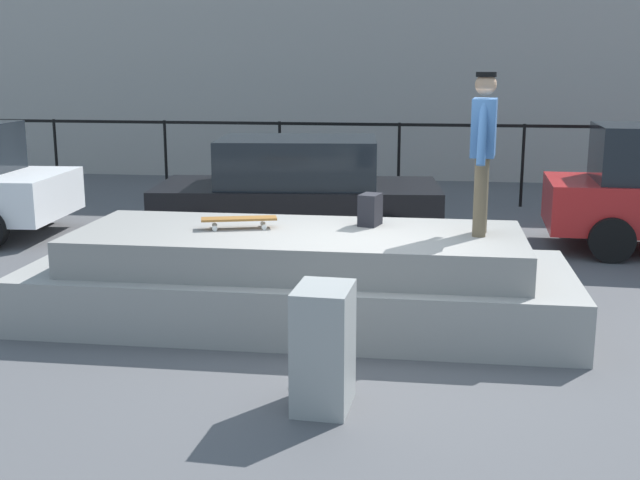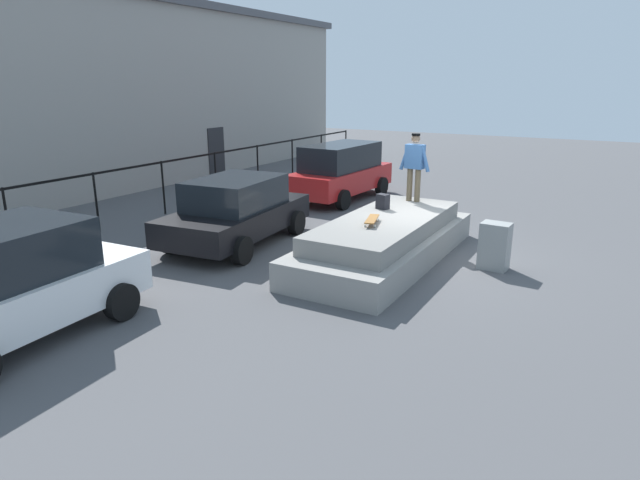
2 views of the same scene
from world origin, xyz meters
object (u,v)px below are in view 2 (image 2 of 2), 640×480
utility_box (495,246)px  backpack (383,202)px  skateboarder (415,163)px  skateboard (372,219)px  car_white_sedan_near (7,283)px  car_red_hatchback_far (341,171)px  car_black_sedan_mid (236,210)px

utility_box → backpack: bearing=89.9°
skateboarder → skateboard: bearing=-178.8°
skateboarder → car_white_sedan_near: (-8.43, 3.43, -1.05)m
skateboarder → utility_box: (-1.34, -2.37, -1.45)m
backpack → car_red_hatchback_far: size_ratio=0.08×
car_red_hatchback_far → utility_box: size_ratio=4.39×
skateboard → car_red_hatchback_far: car_red_hatchback_far is taller
skateboard → utility_box: size_ratio=0.83×
backpack → utility_box: (-0.16, -2.68, -0.65)m
skateboard → car_white_sedan_near: size_ratio=0.20×
skateboarder → car_black_sedan_mid: size_ratio=0.38×
utility_box → skateboarder: bearing=63.8°
skateboard → backpack: backpack is taller
backpack → car_white_sedan_near: bearing=-97.7°
car_red_hatchback_far → skateboarder: bearing=-131.7°
utility_box → car_white_sedan_near: bearing=144.0°
skateboarder → car_white_sedan_near: bearing=157.9°
skateboarder → backpack: bearing=165.2°
backpack → utility_box: 2.77m
car_black_sedan_mid → car_white_sedan_near: bearing=-178.2°
backpack → car_white_sedan_near: car_white_sedan_near is taller
skateboard → car_black_sedan_mid: size_ratio=0.19×
backpack → utility_box: size_ratio=0.35×
utility_box → skateboard: bearing=121.6°
car_white_sedan_near → car_red_hatchback_far: (11.85, 0.41, 0.07)m
skateboarder → car_black_sedan_mid: skateboarder is taller
backpack → car_white_sedan_near: size_ratio=0.09×
skateboarder → car_white_sedan_near: skateboarder is taller
car_red_hatchback_far → utility_box: car_red_hatchback_far is taller
skateboard → utility_box: 2.69m
car_red_hatchback_far → utility_box: 7.84m
car_black_sedan_mid → car_red_hatchback_far: (5.97, 0.23, 0.14)m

